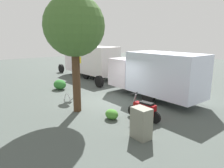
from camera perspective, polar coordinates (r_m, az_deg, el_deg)
ground_plane at (r=12.53m, az=-1.41°, el=-5.03°), size 60.00×60.00×0.00m
box_truck_near at (r=13.32m, az=11.06°, el=2.96°), size 8.20×2.34×2.92m
box_truck_far at (r=20.33m, az=-5.86°, el=6.47°), size 7.87×2.66×2.95m
motorcycle at (r=9.93m, az=8.80°, el=-6.85°), size 1.80×0.62×1.20m
stop_sign at (r=14.29m, az=-9.27°, el=6.14°), size 0.71×0.33×3.33m
street_tree at (r=10.64m, az=-10.23°, el=15.07°), size 2.99×2.99×5.84m
utility_cabinet at (r=8.18m, az=7.96°, el=-10.53°), size 0.74×0.53×1.22m
bike_rack_hoop at (r=13.25m, az=-12.02°, el=-4.33°), size 0.85×0.08×0.85m
shrub_near_sign at (r=16.00m, az=-14.04°, el=-0.14°), size 1.06×0.87×0.72m
shrub_mid_verge at (r=10.02m, az=-0.07°, el=-8.24°), size 0.69×0.57×0.47m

